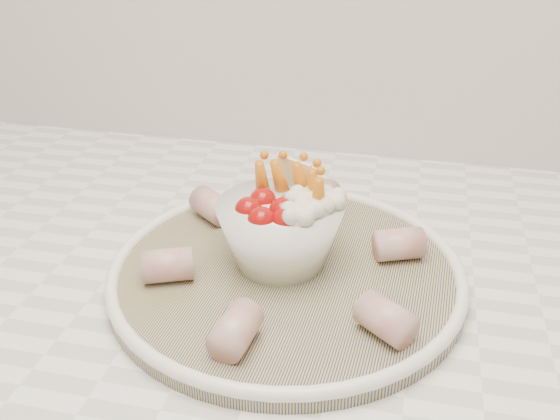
# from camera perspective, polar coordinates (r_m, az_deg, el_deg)

# --- Properties ---
(serving_platter) EXTENTS (0.35, 0.35, 0.02)m
(serving_platter) POSITION_cam_1_polar(r_m,az_deg,el_deg) (0.58, 0.59, -5.66)
(serving_platter) COLOR navy
(serving_platter) RESTS_ON kitchen_counter
(veggie_bowl) EXTENTS (0.12, 0.12, 0.10)m
(veggie_bowl) POSITION_cam_1_polar(r_m,az_deg,el_deg) (0.57, 0.26, -1.59)
(veggie_bowl) COLOR white
(veggie_bowl) RESTS_ON serving_platter
(cured_meat_rolls) EXTENTS (0.25, 0.28, 0.03)m
(cured_meat_rolls) POSITION_cam_1_polar(r_m,az_deg,el_deg) (0.57, 0.60, -4.08)
(cured_meat_rolls) COLOR #AD544F
(cured_meat_rolls) RESTS_ON serving_platter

